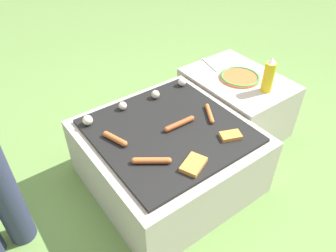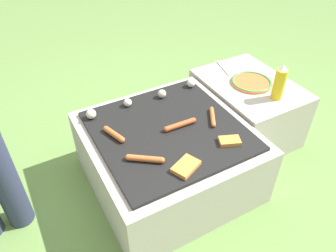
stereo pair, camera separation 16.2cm
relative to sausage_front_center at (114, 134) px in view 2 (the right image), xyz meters
name	(u,v)px [view 2 (the right image)]	position (x,y,z in m)	size (l,w,h in m)	color
ground_plane	(168,179)	(0.26, -0.08, -0.38)	(14.00, 14.00, 0.00)	#608442
grill	(168,156)	(0.26, -0.08, -0.20)	(0.80, 0.80, 0.37)	#B2AA9E
side_ledge	(246,108)	(0.90, 0.06, -0.20)	(0.47, 0.64, 0.37)	#B2AA9E
sausage_mid_left	(180,125)	(0.32, -0.09, 0.00)	(0.18, 0.03, 0.03)	#A34C23
sausage_front_left	(213,117)	(0.50, -0.11, 0.00)	(0.09, 0.14, 0.02)	#B7602D
sausage_front_center	(114,134)	(0.00, 0.00, 0.00)	(0.07, 0.14, 0.03)	#B7602D
sausage_back_center	(145,159)	(0.06, -0.22, 0.00)	(0.15, 0.12, 0.03)	#B7602D
bread_slice_right	(230,141)	(0.46, -0.31, 0.00)	(0.12, 0.10, 0.02)	#D18438
bread_slice_left	(186,166)	(0.19, -0.35, 0.00)	(0.14, 0.12, 0.02)	#D18438
mushroom_row	(143,98)	(0.25, 0.19, 0.01)	(0.66, 0.06, 0.05)	beige
plate_colorful	(251,82)	(0.90, 0.06, -0.01)	(0.24, 0.24, 0.02)	orange
condiment_bottle	(280,83)	(0.92, -0.13, 0.09)	(0.06, 0.06, 0.21)	gold
fork_utensil	(222,67)	(0.86, 0.30, -0.01)	(0.06, 0.19, 0.01)	silver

